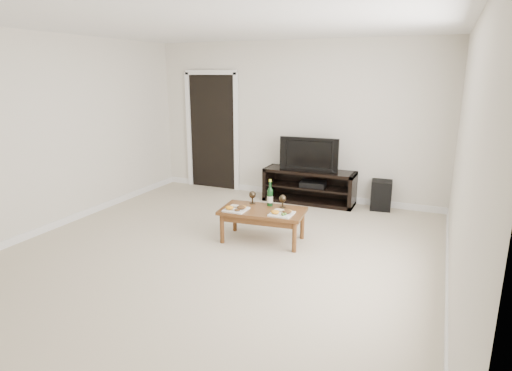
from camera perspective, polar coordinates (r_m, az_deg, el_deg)
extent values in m
plane|color=beige|center=(5.13, -5.30, -9.30)|extent=(5.50, 5.50, 0.00)
cube|color=beige|center=(7.27, 5.12, 8.55)|extent=(5.00, 0.04, 2.60)
cube|color=white|center=(4.71, -6.11, 21.20)|extent=(5.00, 5.50, 0.04)
cube|color=black|center=(7.90, -5.81, 7.03)|extent=(0.90, 0.02, 2.05)
cube|color=black|center=(7.09, 7.09, -0.10)|extent=(1.49, 0.45, 0.55)
imported|color=black|center=(6.97, 7.23, 4.26)|extent=(0.96, 0.19, 0.55)
cube|color=black|center=(7.05, 7.62, 0.21)|extent=(0.42, 0.33, 0.08)
cube|color=black|center=(6.98, 16.35, -1.23)|extent=(0.34, 0.34, 0.46)
cube|color=brown|center=(5.46, 0.89, -5.31)|extent=(1.10, 0.67, 0.42)
cube|color=white|center=(5.36, -2.67, -2.96)|extent=(0.27, 0.27, 0.07)
cube|color=white|center=(5.20, 3.44, -3.53)|extent=(0.27, 0.27, 0.07)
cylinder|color=black|center=(5.50, 1.88, -0.96)|extent=(0.07, 0.07, 0.35)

